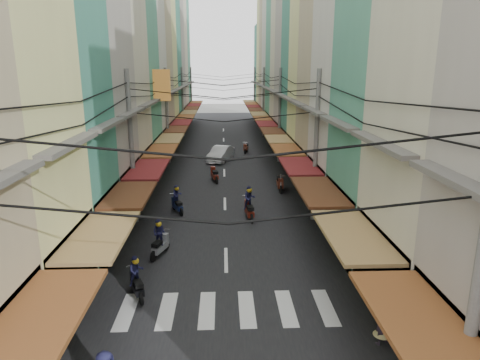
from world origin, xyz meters
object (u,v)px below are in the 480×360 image
object	(u,v)px
bicycle	(359,268)
traffic_sign	(329,192)
white_car	(221,161)
market_umbrella	(376,209)

from	to	relation	value
bicycle	traffic_sign	world-z (taller)	traffic_sign
white_car	traffic_sign	size ratio (longest dim) A/B	1.45
market_umbrella	traffic_sign	world-z (taller)	traffic_sign
market_umbrella	traffic_sign	distance (m)	2.73
white_car	traffic_sign	bearing A→B (deg)	-55.10
bicycle	market_umbrella	distance (m)	2.67
white_car	market_umbrella	distance (m)	21.70
white_car	bicycle	bearing A→B (deg)	-56.07
white_car	traffic_sign	xyz separation A→B (m)	(5.38, -18.19, 2.40)
bicycle	traffic_sign	size ratio (longest dim) A/B	0.51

